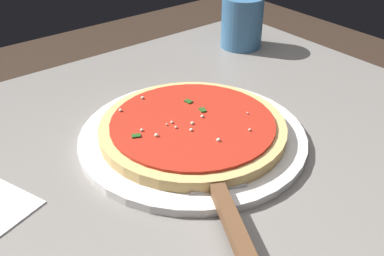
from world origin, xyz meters
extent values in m
cube|color=black|center=(0.40, 0.29, 0.37)|extent=(0.06, 0.06, 0.74)
cube|color=gray|center=(0.00, 0.00, 0.75)|extent=(0.94, 0.72, 0.03)
cylinder|color=white|center=(0.03, 0.00, 0.77)|extent=(0.32, 0.32, 0.01)
cylinder|color=#DBB26B|center=(0.03, 0.00, 0.78)|extent=(0.26, 0.26, 0.02)
cylinder|color=red|center=(0.03, 0.00, 0.79)|extent=(0.23, 0.23, 0.00)
sphere|color=#EFEACC|center=(0.03, -0.06, 0.80)|extent=(0.01, 0.01, 0.01)
sphere|color=#EFEACC|center=(0.03, -0.01, 0.80)|extent=(0.00, 0.00, 0.00)
sphere|color=#EFEACC|center=(-0.03, 0.00, 0.80)|extent=(0.01, 0.01, 0.01)
sphere|color=#EFEACC|center=(0.02, -0.02, 0.80)|extent=(0.00, 0.00, 0.00)
sphere|color=#EFEACC|center=(-0.04, 0.02, 0.80)|extent=(0.00, 0.00, 0.00)
sphere|color=#EFEACC|center=(0.05, 0.00, 0.80)|extent=(0.00, 0.00, 0.00)
sphere|color=#EFEACC|center=(0.08, -0.07, 0.80)|extent=(0.00, 0.00, 0.00)
sphere|color=#EFEACC|center=(0.01, 0.01, 0.80)|extent=(0.00, 0.00, 0.00)
sphere|color=#EFEACC|center=(0.00, 0.01, 0.80)|extent=(0.00, 0.00, 0.00)
sphere|color=#EFEACC|center=(0.02, 0.10, 0.80)|extent=(0.00, 0.00, 0.00)
sphere|color=#EFEACC|center=(0.11, -0.03, 0.80)|extent=(0.00, 0.00, 0.00)
sphere|color=#EFEACC|center=(-0.03, 0.09, 0.80)|extent=(0.01, 0.01, 0.01)
sphere|color=#EFEACC|center=(0.01, 0.00, 0.80)|extent=(0.00, 0.00, 0.00)
cube|color=#23561E|center=(-0.05, 0.02, 0.80)|extent=(0.01, 0.01, 0.00)
cube|color=#23561E|center=(0.06, 0.05, 0.80)|extent=(0.01, 0.01, 0.00)
cube|color=#23561E|center=(0.06, 0.01, 0.80)|extent=(0.01, 0.01, 0.00)
cube|color=silver|center=(0.00, -0.08, 0.78)|extent=(0.10, 0.11, 0.00)
cube|color=brown|center=(-0.05, -0.18, 0.78)|extent=(0.07, 0.13, 0.01)
cylinder|color=teal|center=(0.34, 0.22, 0.82)|extent=(0.08, 0.08, 0.10)
camera|label=1|loc=(-0.31, -0.43, 1.13)|focal=43.16mm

